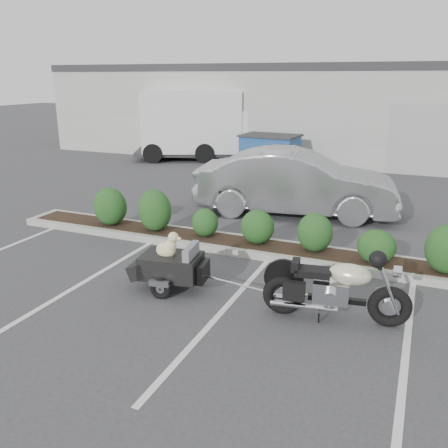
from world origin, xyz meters
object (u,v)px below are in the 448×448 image
at_px(delivery_truck, 208,127).
at_px(pet_trailer, 170,265).
at_px(motorcycle, 335,289).
at_px(sedan, 296,183).
at_px(dumpster, 270,153).

bearing_deg(delivery_truck, pet_trailer, -92.23).
height_order(motorcycle, sedan, sedan).
distance_m(pet_trailer, sedan, 5.42).
relative_size(motorcycle, dumpster, 0.98).
relative_size(motorcycle, delivery_truck, 0.33).
relative_size(pet_trailer, sedan, 0.34).
distance_m(motorcycle, delivery_truck, 14.68).
distance_m(pet_trailer, dumpster, 10.86).
xyz_separation_m(pet_trailer, delivery_truck, (-5.00, 12.39, 0.95)).
height_order(motorcycle, dumpster, dumpster).
relative_size(pet_trailer, delivery_truck, 0.27).
relative_size(motorcycle, pet_trailer, 1.24).
height_order(pet_trailer, dumpster, dumpster).
bearing_deg(dumpster, motorcycle, -63.28).
height_order(motorcycle, pet_trailer, motorcycle).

